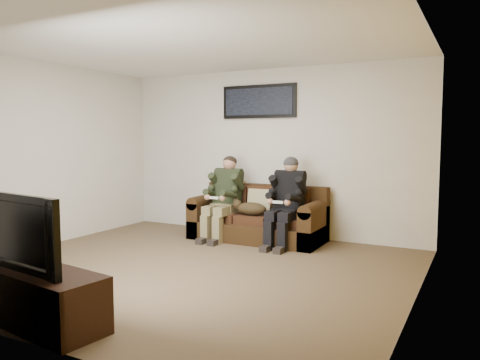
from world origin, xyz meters
The scene contains 16 objects.
floor centered at (0.00, 0.00, 0.00)m, with size 5.00×5.00×0.00m, color brown.
ceiling centered at (0.00, 0.00, 2.60)m, with size 5.00×5.00×0.00m, color silver.
wall_back centered at (0.00, 2.25, 1.30)m, with size 5.00×5.00×0.00m, color beige.
wall_front centered at (0.00, -2.25, 1.30)m, with size 5.00×5.00×0.00m, color beige.
wall_left centered at (-2.50, 0.00, 1.30)m, with size 4.50×4.50×0.00m, color beige.
wall_right centered at (2.50, 0.00, 1.30)m, with size 4.50×4.50×0.00m, color beige.
accent_wall_right centered at (2.49, 0.00, 1.30)m, with size 4.50×4.50×0.00m, color #C08813.
sofa centered at (0.04, 1.82, 0.31)m, with size 1.98×0.86×0.81m.
throw_pillow centered at (0.04, 1.86, 0.58)m, with size 0.38×0.11×0.36m, color tan.
throw_blanket centered at (-0.55, 2.07, 0.81)m, with size 0.41×0.20×0.07m, color tan.
person_left centered at (-0.46, 1.66, 0.69)m, with size 0.51×0.87×1.25m.
person_right centered at (0.55, 1.66, 0.70)m, with size 0.51×0.86×1.26m.
cat centered at (-0.01, 1.62, 0.50)m, with size 0.66×0.26×0.24m.
framed_poster centered at (-0.16, 2.22, 2.10)m, with size 1.25×0.05×0.52m.
tv_stand centered at (-0.24, -1.95, 0.23)m, with size 1.46×0.47×0.46m, color black.
television centered at (-0.24, -1.95, 0.77)m, with size 1.08×0.14×0.62m, color black.
Camera 1 is at (3.03, -4.49, 1.52)m, focal length 35.00 mm.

